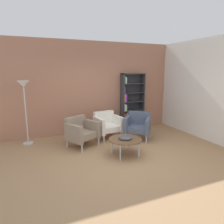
# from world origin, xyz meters

# --- Properties ---
(ground_plane) EXTENTS (8.32, 8.32, 0.00)m
(ground_plane) POSITION_xyz_m (0.00, 0.00, 0.00)
(ground_plane) COLOR #9E7751
(brick_back_panel) EXTENTS (6.40, 0.12, 2.90)m
(brick_back_panel) POSITION_xyz_m (0.00, 2.46, 1.45)
(brick_back_panel) COLOR #A87056
(brick_back_panel) RESTS_ON ground_plane
(plaster_right_partition) EXTENTS (0.12, 5.20, 2.90)m
(plaster_right_partition) POSITION_xyz_m (2.86, 0.60, 1.45)
(plaster_right_partition) COLOR silver
(plaster_right_partition) RESTS_ON ground_plane
(bookshelf_tall) EXTENTS (0.80, 0.30, 1.90)m
(bookshelf_tall) POSITION_xyz_m (1.34, 2.25, 0.93)
(bookshelf_tall) COLOR #333338
(bookshelf_tall) RESTS_ON ground_plane
(coffee_table_low) EXTENTS (0.80, 0.80, 0.40)m
(coffee_table_low) POSITION_xyz_m (0.16, 0.25, 0.37)
(coffee_table_low) COLOR brown
(coffee_table_low) RESTS_ON ground_plane
(decorative_bowl) EXTENTS (0.32, 0.32, 0.05)m
(decorative_bowl) POSITION_xyz_m (0.16, 0.25, 0.43)
(decorative_bowl) COLOR #4C4C51
(decorative_bowl) RESTS_ON coffee_table_low
(armchair_spare_guest) EXTENTS (0.93, 0.90, 0.78)m
(armchair_spare_guest) POSITION_xyz_m (-0.67, 1.24, 0.41)
(armchair_spare_guest) COLOR gray
(armchair_spare_guest) RESTS_ON ground_plane
(armchair_corner_red) EXTENTS (0.95, 0.94, 0.78)m
(armchair_corner_red) POSITION_xyz_m (1.03, 1.18, 0.41)
(armchair_corner_red) COLOR #4C566B
(armchair_corner_red) RESTS_ON ground_plane
(armchair_by_bookshelf) EXTENTS (0.79, 0.74, 0.78)m
(armchair_by_bookshelf) POSITION_xyz_m (0.23, 1.61, 0.41)
(armchair_by_bookshelf) COLOR white
(armchair_by_bookshelf) RESTS_ON ground_plane
(floor_lamp_torchiere) EXTENTS (0.32, 0.32, 1.74)m
(floor_lamp_torchiere) POSITION_xyz_m (-1.99, 1.98, 1.45)
(floor_lamp_torchiere) COLOR silver
(floor_lamp_torchiere) RESTS_ON ground_plane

